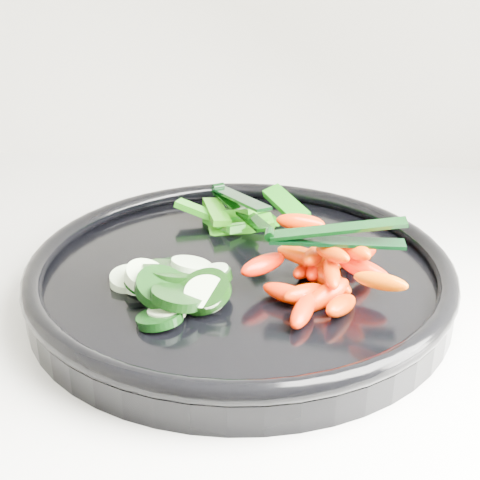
# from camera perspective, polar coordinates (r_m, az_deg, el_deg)

# --- Properties ---
(veggie_tray) EXTENTS (0.48, 0.48, 0.04)m
(veggie_tray) POSITION_cam_1_polar(r_m,az_deg,el_deg) (0.59, 0.00, -3.02)
(veggie_tray) COLOR black
(veggie_tray) RESTS_ON counter
(cucumber_pile) EXTENTS (0.12, 0.13, 0.04)m
(cucumber_pile) POSITION_cam_1_polar(r_m,az_deg,el_deg) (0.56, -6.29, -3.62)
(cucumber_pile) COLOR black
(cucumber_pile) RESTS_ON veggie_tray
(carrot_pile) EXTENTS (0.14, 0.15, 0.06)m
(carrot_pile) POSITION_cam_1_polar(r_m,az_deg,el_deg) (0.56, 7.25, -2.56)
(carrot_pile) COLOR #EA1100
(carrot_pile) RESTS_ON veggie_tray
(pepper_pile) EXTENTS (0.14, 0.09, 0.03)m
(pepper_pile) POSITION_cam_1_polar(r_m,az_deg,el_deg) (0.68, 0.09, 2.03)
(pepper_pile) COLOR #216F0A
(pepper_pile) RESTS_ON veggie_tray
(tong_carrot) EXTENTS (0.11, 0.02, 0.02)m
(tong_carrot) POSITION_cam_1_polar(r_m,az_deg,el_deg) (0.55, 7.92, 0.40)
(tong_carrot) COLOR black
(tong_carrot) RESTS_ON carrot_pile
(tong_pepper) EXTENTS (0.07, 0.10, 0.02)m
(tong_pepper) POSITION_cam_1_polar(r_m,az_deg,el_deg) (0.67, -0.14, 3.22)
(tong_pepper) COLOR black
(tong_pepper) RESTS_ON pepper_pile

